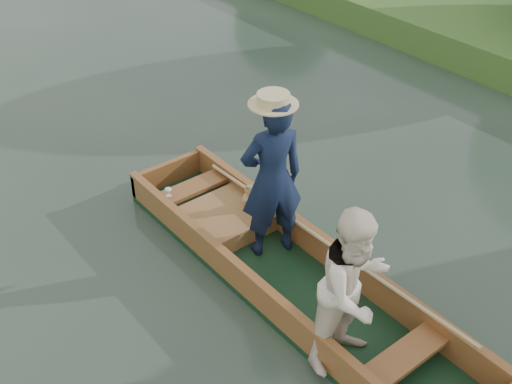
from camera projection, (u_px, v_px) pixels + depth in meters
ground at (290, 286)px, 7.13m from camera, size 120.00×120.00×0.00m
punt at (300, 248)px, 6.60m from camera, size 1.28×5.00×2.07m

